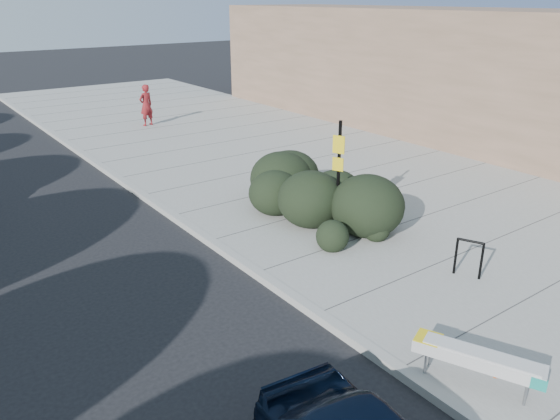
{
  "coord_description": "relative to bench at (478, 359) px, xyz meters",
  "views": [
    {
      "loc": [
        -5.74,
        -6.58,
        5.61
      ],
      "look_at": [
        1.2,
        2.88,
        1.0
      ],
      "focal_mm": 35.0,
      "sensor_mm": 36.0,
      "label": 1
    }
  ],
  "objects": [
    {
      "name": "bike_rack",
      "position": [
        2.79,
        2.17,
        0.04
      ],
      "size": [
        0.27,
        0.52,
        0.83
      ],
      "rotation": [
        0.0,
        0.0,
        0.43
      ],
      "color": "black",
      "rests_on": "sidewalk_near"
    },
    {
      "name": "hedge",
      "position": [
        2.4,
        6.71,
        0.37
      ],
      "size": [
        3.01,
        4.74,
        1.65
      ],
      "primitive_type": "ellipsoid",
      "rotation": [
        0.0,
        0.0,
        -0.19
      ],
      "color": "black",
      "rests_on": "sidewalk_near"
    },
    {
      "name": "curb_near",
      "position": [
        -0.6,
        7.9,
        -0.52
      ],
      "size": [
        0.22,
        50.0,
        0.17
      ],
      "primitive_type": "cube",
      "color": "#9E9E99",
      "rests_on": "ground"
    },
    {
      "name": "sign_post",
      "position": [
        2.37,
        5.77,
        1.08
      ],
      "size": [
        0.16,
        0.3,
        2.72
      ],
      "rotation": [
        0.0,
        0.0,
        0.37
      ],
      "color": "black",
      "rests_on": "sidewalk_near"
    },
    {
      "name": "ground",
      "position": [
        -0.6,
        2.9,
        -0.6
      ],
      "size": [
        120.0,
        120.0,
        0.0
      ],
      "primitive_type": "plane",
      "color": "black",
      "rests_on": "ground"
    },
    {
      "name": "bench",
      "position": [
        0.0,
        0.0,
        0.0
      ],
      "size": [
        1.11,
        1.9,
        0.57
      ],
      "rotation": [
        0.0,
        0.0,
        0.42
      ],
      "color": "gray",
      "rests_on": "sidewalk_near"
    },
    {
      "name": "sidewalk_near",
      "position": [
        5.0,
        7.9,
        -0.53
      ],
      "size": [
        11.2,
        50.0,
        0.15
      ],
      "primitive_type": "cube",
      "color": "gray",
      "rests_on": "ground"
    },
    {
      "name": "pedestrian",
      "position": [
        3.27,
        19.55,
        0.46
      ],
      "size": [
        0.75,
        0.59,
        1.83
      ],
      "primitive_type": "imported",
      "rotation": [
        0.0,
        0.0,
        3.39
      ],
      "color": "maroon",
      "rests_on": "sidewalk_near"
    }
  ]
}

